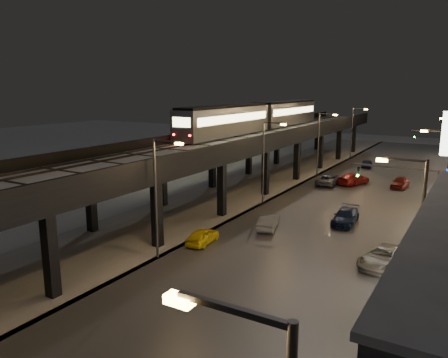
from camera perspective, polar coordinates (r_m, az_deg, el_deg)
The scene contains 23 objects.
ground at distance 25.41m, azimuth -27.25°, elevation -19.16°, with size 220.00×220.00×0.00m, color silver.
road_surface at distance 48.98m, azimuth 15.80°, elevation -3.36°, with size 17.00×120.00×0.06m, color #46474D.
under_viaduct_pavement at distance 53.83m, azimuth 1.81°, elevation -1.54°, with size 11.00×120.00×0.06m, color #9FA1A8.
elevated_viaduct at distance 50.09m, azimuth 0.10°, elevation 3.96°, with size 9.00×100.00×6.30m.
viaduct_trackbed at distance 50.10m, azimuth 0.17°, elevation 4.85°, with size 8.40×100.00×0.32m.
viaduct_parapet_streetside at distance 48.02m, azimuth 4.69°, elevation 5.06°, with size 0.30×100.00×1.10m, color black.
viaduct_parapet_far at distance 52.39m, azimuth -3.93°, elevation 5.64°, with size 0.30×100.00×1.10m, color black.
streetlight_left_1 at distance 31.78m, azimuth -8.56°, elevation -1.55°, with size 2.57×0.28×9.00m.
streetlight_right_1 at distance 25.09m, azimuth 23.69°, elevation -6.10°, with size 2.56×0.28×9.00m.
streetlight_left_2 at distance 46.83m, azimuth 5.46°, elevation 2.87°, with size 2.57×0.28×9.00m.
streetlight_right_2 at distance 42.58m, azimuth 26.82°, elevation 0.72°, with size 2.56×0.28×9.00m.
streetlight_left_3 at distance 63.44m, azimuth 12.46°, elevation 5.02°, with size 2.57×0.28×9.00m.
streetlight_left_4 at distance 80.64m, azimuth 16.54°, elevation 6.23°, with size 2.57×0.28×9.00m.
traffic_light_rig_a at distance 34.01m, azimuth 24.06°, elevation -2.85°, with size 6.10×0.34×7.00m.
subway_train at distance 63.34m, azimuth 4.69°, elevation 8.19°, with size 3.12×38.08×3.74m.
car_taxi at distance 35.86m, azimuth -2.80°, elevation -7.52°, with size 1.50×3.73×1.27m, color yellow.
car_near_white at distance 39.61m, azimuth 5.81°, elevation -5.61°, with size 1.43×4.09×1.35m, color slate.
car_mid_silver at distance 58.43m, azimuth 13.46°, elevation -0.10°, with size 2.38×5.17×1.44m, color #464B54.
car_mid_dark at distance 59.50m, azimuth 16.57°, elevation -0.02°, with size 2.11×5.19×1.51m, color maroon.
car_far_white at distance 72.91m, azimuth 18.14°, elevation 1.93°, with size 1.54×3.82×1.30m, color #151C46.
car_onc_dark at distance 33.40m, azimuth 20.23°, elevation -9.66°, with size 2.32×5.04×1.40m, color #949495.
car_onc_white at distance 42.29m, azimuth 15.59°, elevation -4.82°, with size 1.96×4.81×1.40m, color black.
car_onc_red at distance 59.40m, azimuth 22.04°, elevation -0.47°, with size 1.67×4.16×1.42m, color maroon.
Camera 1 is at (19.23, -10.87, 12.57)m, focal length 35.00 mm.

